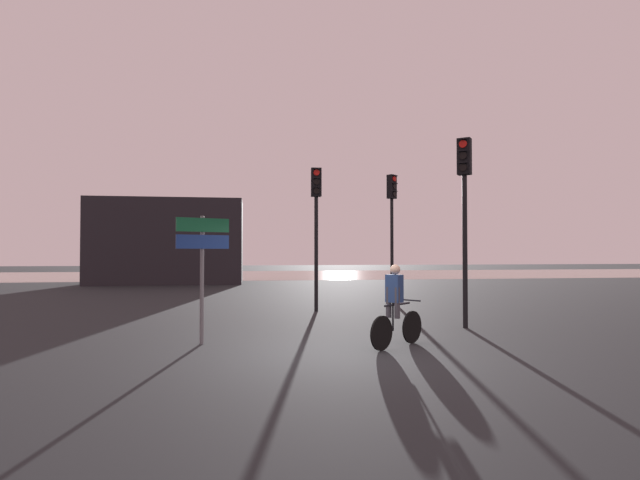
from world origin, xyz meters
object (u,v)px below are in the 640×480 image
(distant_building, at_px, (168,242))
(traffic_light_far_right, at_px, (392,214))
(direction_sign_post, at_px, (203,255))
(traffic_light_near_right, at_px, (465,196))
(cyclist, at_px, (395,305))
(traffic_light_center, at_px, (316,212))

(distant_building, height_order, traffic_light_far_right, distant_building)
(traffic_light_far_right, height_order, direction_sign_post, traffic_light_far_right)
(traffic_light_near_right, bearing_deg, distant_building, -24.74)
(traffic_light_far_right, height_order, cyclist, traffic_light_far_right)
(traffic_light_center, distance_m, cyclist, 6.53)
(traffic_light_far_right, bearing_deg, direction_sign_post, 16.00)
(traffic_light_center, xyz_separation_m, cyclist, (0.76, -6.06, -2.31))
(traffic_light_near_right, bearing_deg, traffic_light_far_right, -53.30)
(traffic_light_center, bearing_deg, direction_sign_post, 62.78)
(traffic_light_near_right, relative_size, traffic_light_far_right, 0.98)
(direction_sign_post, height_order, cyclist, direction_sign_post)
(distant_building, distance_m, traffic_light_center, 16.41)
(distant_building, height_order, cyclist, distant_building)
(traffic_light_near_right, distance_m, direction_sign_post, 6.49)
(traffic_light_center, xyz_separation_m, direction_sign_post, (-3.02, -5.21, -1.34))
(direction_sign_post, bearing_deg, traffic_light_far_right, -153.07)
(traffic_light_near_right, relative_size, traffic_light_center, 1.04)
(direction_sign_post, bearing_deg, cyclist, 142.86)
(traffic_light_far_right, bearing_deg, traffic_light_center, 3.79)
(traffic_light_near_right, xyz_separation_m, traffic_light_center, (-3.17, 3.90, -0.10))
(distant_building, bearing_deg, direction_sign_post, -79.25)
(traffic_light_far_right, relative_size, traffic_light_center, 1.06)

